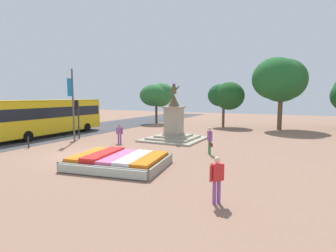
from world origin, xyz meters
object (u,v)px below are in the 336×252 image
Objects in this scene: pedestrian_near_planter at (119,132)px; banner_pole at (73,104)px; traffic_light_mid_block at (78,112)px; pedestrian_crossing_plaza at (217,177)px; kerb_bollard_mid_b at (28,142)px; statue_monument at (174,128)px; flower_planter at (118,161)px; city_bus at (49,115)px; pedestrian_with_handbag at (210,139)px.

banner_pole is at bearing -165.11° from pedestrian_near_planter.
traffic_light_mid_block is 17.07m from pedestrian_crossing_plaza.
traffic_light_mid_block is at bearing 90.78° from kerb_bollard_mid_b.
statue_monument is 2.88× the size of pedestrian_crossing_plaza.
pedestrian_near_planter is (3.81, 1.01, -2.21)m from banner_pole.
pedestrian_crossing_plaza is at bearing -26.53° from banner_pole.
traffic_light_mid_block is 4.10× the size of kerb_bollard_mid_b.
flower_planter is 8.91m from kerb_bollard_mid_b.
flower_planter is 10.92m from traffic_light_mid_block.
pedestrian_near_planter is at bearing 43.70° from kerb_bollard_mid_b.
pedestrian_near_planter is (4.73, -0.35, -1.46)m from traffic_light_mid_block.
traffic_light_mid_block is 1.81m from banner_pole.
city_bus is at bearing 163.06° from banner_pole.
pedestrian_near_planter is at bearing -2.51° from city_bus.
kerb_bollard_mid_b is (-0.85, -3.44, -2.65)m from banner_pole.
kerb_bollard_mid_b is (3.67, -4.82, -1.50)m from city_bus.
pedestrian_crossing_plaza is 2.02× the size of kerb_bollard_mid_b.
statue_monument is at bearing 47.38° from pedestrian_near_planter.
banner_pole is (-6.92, -4.40, 2.05)m from statue_monument.
pedestrian_near_planter is (-4.17, 5.66, 0.56)m from flower_planter.
flower_planter is at bearing -25.74° from city_bus.
pedestrian_with_handbag is (11.35, 0.38, -2.08)m from banner_pole.
traffic_light_mid_block reaches higher than kerb_bollard_mid_b.
pedestrian_near_planter is at bearing -4.24° from traffic_light_mid_block.
flower_planter is 7.05m from pedestrian_near_planter.
flower_planter is 3.04× the size of pedestrian_with_handbag.
pedestrian_with_handbag reaches higher than kerb_bollard_mid_b.
kerb_bollard_mid_b is (-4.66, -4.46, -0.44)m from pedestrian_near_planter.
pedestrian_near_planter is 0.92× the size of pedestrian_crossing_plaza.
city_bus is at bearing 154.26° from flower_planter.
pedestrian_with_handbag is 1.15× the size of pedestrian_near_planter.
pedestrian_near_planter reaches higher than kerb_bollard_mid_b.
banner_pole reaches higher than traffic_light_mid_block.
pedestrian_with_handbag is (3.38, 5.03, 0.69)m from flower_planter.
traffic_light_mid_block is 1.91× the size of pedestrian_with_handbag.
kerb_bollard_mid_b reaches higher than flower_planter.
kerb_bollard_mid_b is at bearing 166.64° from pedestrian_crossing_plaza.
city_bus is at bearing 155.70° from pedestrian_crossing_plaza.
city_bus reaches higher than kerb_bollard_mid_b.
flower_planter is 0.47× the size of city_bus.
banner_pole is 15.71m from pedestrian_crossing_plaza.
statue_monument is 0.41× the size of city_bus.
flower_planter is 3.24× the size of pedestrian_crossing_plaza.
traffic_light_mid_block is at bearing 150.75° from pedestrian_crossing_plaza.
pedestrian_near_planter is (8.33, -0.36, -1.05)m from city_bus.
traffic_light_mid_block is (-7.84, -3.03, 1.30)m from statue_monument.
banner_pole is at bearing 149.76° from flower_planter.
city_bus is at bearing -165.22° from statue_monument.
statue_monument is 1.42× the size of traffic_light_mid_block.
flower_planter is 6.42m from pedestrian_crossing_plaza.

